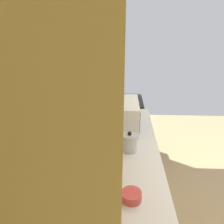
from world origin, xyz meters
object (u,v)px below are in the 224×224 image
(oven_range, at_px, (121,128))
(microwave, at_px, (121,115))
(bowl, at_px, (131,195))
(kettle, at_px, (129,143))

(oven_range, relative_size, microwave, 2.17)
(oven_range, distance_m, bowl, 1.95)
(microwave, xyz_separation_m, bowl, (-1.04, -0.08, -0.12))
(bowl, relative_size, kettle, 0.73)
(microwave, distance_m, bowl, 1.05)
(microwave, distance_m, kettle, 0.46)
(oven_range, bearing_deg, kettle, -176.75)
(microwave, relative_size, kettle, 2.66)
(oven_range, height_order, kettle, kettle)
(microwave, relative_size, bowl, 3.63)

